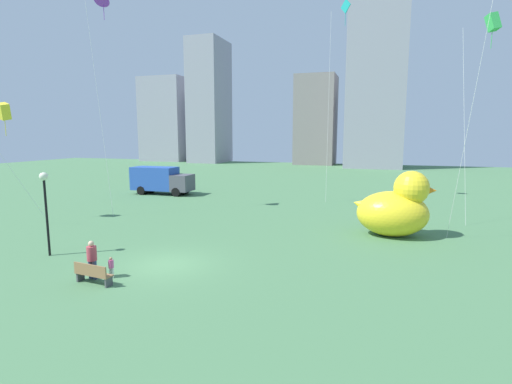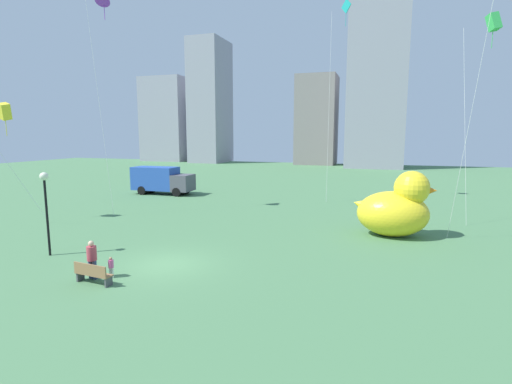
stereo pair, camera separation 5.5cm
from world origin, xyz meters
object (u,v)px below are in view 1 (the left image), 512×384
Objects in this scene: person_adult at (92,258)px; kite_teal at (344,19)px; park_bench at (92,273)px; box_truck at (161,180)px; person_child at (111,266)px; giant_inflatable_duck at (395,208)px; lamppost at (45,195)px; kite_yellow at (4,112)px; kite_green at (493,24)px.

kite_teal reaches higher than person_adult.
park_bench is 0.27× the size of box_truck.
person_child is 16.54m from giant_inflatable_duck.
giant_inflatable_duck reaches higher than person_child.
lamppost is (-4.46, 2.01, 2.24)m from person_adult.
park_bench is at bearing -106.83° from kite_teal.
park_bench is 17.62m from kite_yellow.
person_adult is 0.20× the size of kite_yellow.
giant_inflatable_duck is at bearing -24.76° from box_truck.
box_truck is at bearing 171.11° from kite_green.
giant_inflatable_duck is 25.26m from box_truck.
giant_inflatable_duck reaches higher than person_adult.
person_adult is at bearing -29.38° from kite_yellow.
giant_inflatable_duck is 0.34× the size of kite_green.
box_truck is at bearing 155.24° from giant_inflatable_duck.
kite_green is at bearing 34.68° from lamppost.
lamppost is at bearing -31.73° from kite_yellow.
kite_yellow is (-13.86, 8.08, 7.29)m from park_bench.
lamppost is at bearing -119.19° from kite_teal.
lamppost reaches higher than park_bench.
box_truck is 0.77× the size of kite_yellow.
kite_teal is (7.44, 24.61, 15.96)m from park_bench.
kite_yellow reaches higher than person_child.
kite_green reaches higher than person_child.
kite_green is (17.95, 18.33, 13.11)m from park_bench.
person_adult is 0.35× the size of giant_inflatable_duck.
park_bench is 0.41× the size of lamppost.
giant_inflatable_duck is 0.58× the size of kite_yellow.
person_child is 0.06× the size of kite_green.
kite_green is (17.70, 17.46, 13.08)m from person_child.
lamppost reaches higher than person_adult.
kite_green reaches higher than lamppost.
person_child is at bearing -17.91° from lamppost.
kite_yellow is (-31.80, -10.26, -5.82)m from kite_green.
lamppost is at bearing 162.09° from person_child.
person_adult is 24.56m from box_truck.
lamppost is (-17.10, -9.71, 1.45)m from giant_inflatable_duck.
kite_yellow is at bearing 150.62° from person_adult.
giant_inflatable_duck is at bearing 45.08° from park_bench.
kite_yellow reaches higher than person_adult.
box_truck is 0.45× the size of kite_green.
lamppost reaches higher than box_truck.
kite_teal is at bearing 71.89° from person_adult.
kite_green reaches higher than giant_inflatable_duck.
park_bench is at bearing -105.93° from person_child.
box_truck is at bearing 114.78° from person_adult.
person_child is 6.02m from lamppost.
kite_teal is (7.20, 23.74, 15.93)m from person_child.
kite_green is at bearing 44.10° from person_adult.
lamppost is 29.66m from kite_green.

